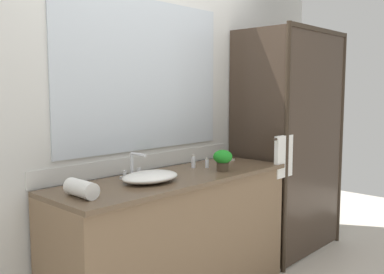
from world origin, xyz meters
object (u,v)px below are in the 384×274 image
Objects in this scene: rolled_towel_near_edge at (81,189)px; soap_dish at (228,159)px; potted_plant at (223,159)px; amenity_bottle_shampoo at (193,161)px; amenity_bottle_lotion at (207,163)px; faucet at (133,169)px; sink_basin at (150,177)px.

soap_dish is at bearing 6.63° from rolled_towel_near_edge.
amenity_bottle_shampoo is at bearing 102.26° from potted_plant.
amenity_bottle_shampoo is (-0.43, -0.02, 0.03)m from soap_dish.
amenity_bottle_shampoo is at bearing 134.44° from amenity_bottle_lotion.
rolled_towel_near_edge is (-1.48, -0.17, 0.03)m from soap_dish.
faucet is at bearing 176.45° from amenity_bottle_shampoo.
faucet is 0.54m from amenity_bottle_shampoo.
amenity_bottle_lotion is (0.61, -0.11, -0.02)m from faucet.
amenity_bottle_lotion is 0.74× the size of amenity_bottle_shampoo.
faucet is at bearing 179.06° from soap_dish.
potted_plant is 0.70× the size of rolled_towel_near_edge.
faucet is 0.97m from soap_dish.
faucet is 1.74× the size of amenity_bottle_shampoo.
rolled_towel_near_edge is (-1.05, -0.15, -0.00)m from amenity_bottle_shampoo.
amenity_bottle_shampoo is (-0.07, 0.07, 0.01)m from amenity_bottle_lotion.
faucet reaches higher than rolled_towel_near_edge.
sink_basin is 0.62m from amenity_bottle_lotion.
soap_dish is at bearing 8.99° from sink_basin.
sink_basin is at bearing 170.36° from potted_plant.
faucet is at bearing 170.24° from amenity_bottle_lotion.
potted_plant is 2.08× the size of amenity_bottle_lotion.
amenity_bottle_shampoo is (0.54, -0.03, -0.01)m from faucet.
sink_basin is 0.61m from potted_plant.
faucet reaches higher than sink_basin.
sink_basin is 0.51m from rolled_towel_near_edge.
rolled_towel_near_edge is at bearing -171.65° from amenity_bottle_shampoo.
rolled_towel_near_edge is (-1.12, -0.08, 0.01)m from amenity_bottle_lotion.
amenity_bottle_lotion is (0.61, 0.06, 0.00)m from sink_basin.
faucet is 2.36× the size of amenity_bottle_lotion.
potted_plant is 1.51× the size of soap_dish.
potted_plant is 0.46m from soap_dish.
amenity_bottle_shampoo is 1.06m from rolled_towel_near_edge.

